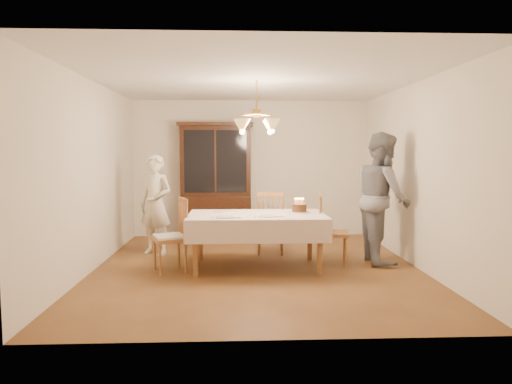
{
  "coord_description": "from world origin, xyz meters",
  "views": [
    {
      "loc": [
        -0.28,
        -6.3,
        1.62
      ],
      "look_at": [
        0.0,
        0.2,
        1.05
      ],
      "focal_mm": 32.0,
      "sensor_mm": 36.0,
      "label": 1
    }
  ],
  "objects_px": {
    "elderly_woman": "(155,205)",
    "chair_far_side": "(271,226)",
    "dining_table": "(257,219)",
    "birthday_cake": "(299,209)",
    "china_hutch": "(216,183)"
  },
  "relations": [
    {
      "from": "elderly_woman",
      "to": "chair_far_side",
      "type": "bearing_deg",
      "value": 26.17
    },
    {
      "from": "elderly_woman",
      "to": "birthday_cake",
      "type": "xyz_separation_m",
      "value": [
        2.18,
        -0.81,
        0.03
      ]
    },
    {
      "from": "dining_table",
      "to": "elderly_woman",
      "type": "height_order",
      "value": "elderly_woman"
    },
    {
      "from": "dining_table",
      "to": "chair_far_side",
      "type": "relative_size",
      "value": 1.9
    },
    {
      "from": "birthday_cake",
      "to": "dining_table",
      "type": "bearing_deg",
      "value": -168.58
    },
    {
      "from": "chair_far_side",
      "to": "elderly_woman",
      "type": "bearing_deg",
      "value": 178.35
    },
    {
      "from": "china_hutch",
      "to": "chair_far_side",
      "type": "xyz_separation_m",
      "value": [
        0.93,
        -1.37,
        -0.6
      ]
    },
    {
      "from": "elderly_woman",
      "to": "dining_table",
      "type": "bearing_deg",
      "value": -3.1
    },
    {
      "from": "chair_far_side",
      "to": "birthday_cake",
      "type": "height_order",
      "value": "chair_far_side"
    },
    {
      "from": "dining_table",
      "to": "chair_far_side",
      "type": "distance_m",
      "value": 0.95
    },
    {
      "from": "dining_table",
      "to": "china_hutch",
      "type": "bearing_deg",
      "value": 106.39
    },
    {
      "from": "birthday_cake",
      "to": "china_hutch",
      "type": "bearing_deg",
      "value": 120.95
    },
    {
      "from": "dining_table",
      "to": "china_hutch",
      "type": "xyz_separation_m",
      "value": [
        -0.66,
        2.25,
        0.36
      ]
    },
    {
      "from": "elderly_woman",
      "to": "birthday_cake",
      "type": "relative_size",
      "value": 5.28
    },
    {
      "from": "birthday_cake",
      "to": "chair_far_side",
      "type": "bearing_deg",
      "value": 114.82
    }
  ]
}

